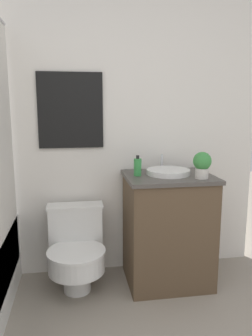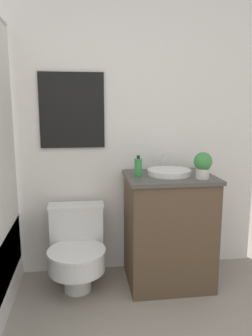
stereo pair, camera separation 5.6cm
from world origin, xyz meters
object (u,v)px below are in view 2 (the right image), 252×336
Objects in this scene: toilet at (77,248)px; sink at (169,172)px; potted_plant at (203,164)px; soap_bottle at (138,167)px.

sink is at bearing 0.12° from toilet.
toilet is at bearing -179.88° from sink.
sink is 1.91× the size of potted_plant.
soap_bottle is at bearing -0.88° from toilet.
sink is 0.28m from potted_plant.
toilet is 3.22× the size of potted_plant.
toilet is 4.04× the size of soap_bottle.
potted_plant reaches higher than toilet.
soap_bottle is 0.80× the size of potted_plant.
soap_bottle is (-0.24, -0.01, 0.05)m from sink.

